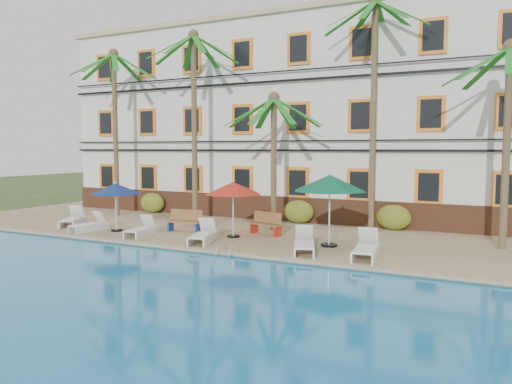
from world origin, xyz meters
The scene contains 25 objects.
ground centered at (0.00, 0.00, 0.00)m, with size 100.00×100.00×0.00m, color #384C23.
pool_deck centered at (0.00, 5.00, 0.12)m, with size 30.00×12.00×0.25m, color tan.
swimming_pool centered at (0.00, -7.00, 0.10)m, with size 26.00×12.00×0.20m, color #1878B5.
pool_coping centered at (0.00, -0.90, 0.28)m, with size 30.00×0.35×0.06m, color tan.
hotel_building centered at (0.00, 9.98, 5.37)m, with size 25.40×6.44×10.22m.
palm_a centered at (-7.96, 4.91, 5.78)m, with size 4.37×4.37×8.69m.
palm_b centered at (-2.94, 4.77, 6.02)m, with size 4.37×4.37×9.11m.
palm_c centered at (1.44, 4.30, 4.18)m, with size 4.37×4.37×5.95m.
palm_d centered at (5.32, 5.90, 6.46)m, with size 4.37×4.37×9.90m.
palm_e centered at (10.40, 4.16, 4.97)m, with size 4.37×4.37×7.27m.
shrub_left centered at (-6.96, 6.60, 0.80)m, with size 1.50×0.90×1.10m, color #195317.
shrub_mid centered at (1.70, 6.60, 0.80)m, with size 1.50×0.90×1.10m, color #195317.
shrub_right centered at (6.14, 6.60, 0.80)m, with size 1.50×0.90×1.10m, color #195317.
umbrella_blue centered at (-4.44, 0.96, 2.07)m, with size 2.13×2.13×2.14m.
umbrella_red centered at (0.76, 1.93, 2.20)m, with size 2.29×2.29×2.29m.
umbrella_green centered at (4.78, 1.86, 2.54)m, with size 2.68×2.68×2.68m.
lounger_a centered at (-7.32, 1.26, 0.54)m, with size 1.48×1.96×0.88m.
lounger_b centered at (-5.54, 0.51, 0.51)m, with size 0.82×1.77×0.81m.
lounger_c centered at (-2.72, 0.52, 0.51)m, with size 0.86×1.79×0.81m.
lounger_d centered at (0.31, 0.42, 0.54)m, with size 1.16×1.99×0.89m.
lounger_e centered at (4.38, 0.40, 0.54)m, with size 1.31×2.01×0.89m.
lounger_f centered at (6.46, 0.54, 0.55)m, with size 0.95×2.05×0.93m.
bench_left centered at (-1.78, 2.23, 0.72)m, with size 1.55×0.66×0.93m.
bench_right centered at (1.69, 3.08, 0.72)m, with size 1.57×0.90×0.93m.
pool_ladder centered at (2.18, -1.00, 0.25)m, with size 0.54×0.74×0.74m.
Camera 1 is at (10.41, -15.28, 3.79)m, focal length 35.00 mm.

